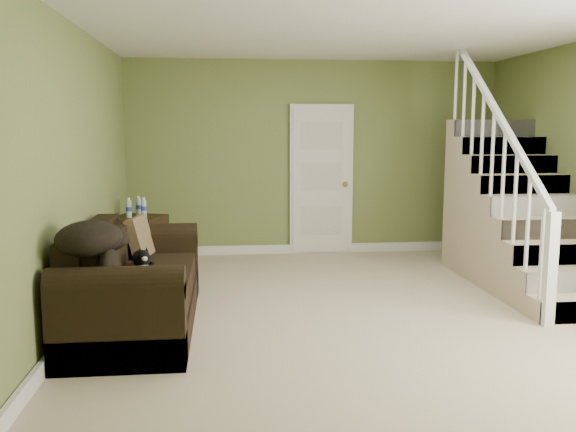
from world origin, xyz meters
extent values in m
cube|color=#C8AD90|center=(0.00, 0.00, 0.00)|extent=(5.00, 5.50, 0.01)
cube|color=white|center=(0.00, 0.00, 2.60)|extent=(5.00, 5.50, 0.01)
cube|color=olive|center=(0.00, 2.75, 1.30)|extent=(5.00, 0.04, 2.60)
cube|color=olive|center=(0.00, -2.75, 1.30)|extent=(5.00, 0.04, 2.60)
cube|color=olive|center=(-2.50, 0.00, 1.30)|extent=(0.04, 5.50, 2.60)
cube|color=white|center=(0.00, 2.72, 0.06)|extent=(5.00, 0.04, 0.12)
cube|color=white|center=(-2.47, 0.00, 0.06)|extent=(0.04, 5.50, 0.12)
cube|color=white|center=(0.10, 2.71, 1.01)|extent=(0.86, 0.05, 2.02)
cube|color=white|center=(0.10, 2.69, 1.00)|extent=(0.78, 0.04, 1.96)
sphere|color=olive|center=(0.42, 2.65, 0.95)|extent=(0.07, 0.07, 0.07)
cylinder|color=white|center=(1.55, -0.46, 0.65)|extent=(0.04, 0.04, 0.90)
cube|color=#C8AD90|center=(2.00, -0.19, 0.20)|extent=(1.00, 0.27, 0.40)
cylinder|color=white|center=(1.55, -0.19, 0.85)|extent=(0.04, 0.04, 0.90)
cube|color=#C8AD90|center=(2.00, 0.08, 0.30)|extent=(1.00, 0.27, 0.60)
cylinder|color=white|center=(1.55, 0.08, 1.05)|extent=(0.04, 0.04, 0.90)
cube|color=#C8AD90|center=(2.00, 0.35, 0.40)|extent=(1.00, 0.27, 0.80)
cylinder|color=white|center=(1.55, 0.35, 1.25)|extent=(0.04, 0.04, 0.90)
cube|color=#C8AD90|center=(2.00, 0.62, 0.50)|extent=(1.00, 0.27, 1.00)
cylinder|color=white|center=(1.55, 0.62, 1.45)|extent=(0.04, 0.04, 0.90)
cube|color=#C8AD90|center=(2.00, 0.89, 0.60)|extent=(1.00, 0.27, 1.20)
cylinder|color=white|center=(1.55, 0.89, 1.65)|extent=(0.04, 0.04, 0.90)
cube|color=#C8AD90|center=(2.00, 1.16, 0.70)|extent=(1.00, 0.27, 1.40)
cylinder|color=white|center=(1.55, 1.16, 1.85)|extent=(0.04, 0.04, 0.90)
cube|color=#C8AD90|center=(2.00, 1.43, 0.80)|extent=(1.00, 0.27, 1.60)
cylinder|color=white|center=(1.55, 1.43, 2.05)|extent=(0.04, 0.04, 0.90)
cube|color=#C8AD90|center=(2.00, 1.70, 0.90)|extent=(1.00, 0.27, 1.80)
cylinder|color=white|center=(1.55, 1.70, 2.25)|extent=(0.04, 0.04, 0.90)
cube|color=white|center=(1.55, -0.62, 0.50)|extent=(0.09, 0.09, 1.00)
cube|color=white|center=(1.55, 0.62, 1.90)|extent=(0.06, 2.46, 1.84)
cube|color=black|center=(-1.97, -0.24, 0.12)|extent=(0.95, 2.20, 0.25)
cube|color=black|center=(-1.87, -0.24, 0.36)|extent=(0.72, 1.66, 0.22)
cube|color=black|center=(-1.97, -1.21, 0.31)|extent=(0.95, 0.25, 0.62)
cube|color=black|center=(-1.97, 0.73, 0.31)|extent=(0.95, 0.25, 0.62)
cylinder|color=black|center=(-1.97, -1.21, 0.62)|extent=(0.95, 0.25, 0.25)
cylinder|color=black|center=(-1.97, 0.73, 0.62)|extent=(0.95, 0.25, 0.25)
cube|color=black|center=(-2.34, -0.24, 0.55)|extent=(0.20, 1.70, 0.63)
cube|color=black|center=(-2.19, -0.24, 0.63)|extent=(0.14, 1.64, 0.35)
cube|color=black|center=(-2.24, 1.83, 0.33)|extent=(0.70, 0.70, 0.66)
cylinder|color=silver|center=(-2.33, 1.76, 0.76)|extent=(0.06, 0.06, 0.20)
cylinder|color=#2A40A4|center=(-2.33, 1.76, 0.76)|extent=(0.07, 0.07, 0.05)
cylinder|color=white|center=(-2.33, 1.76, 0.88)|extent=(0.03, 0.03, 0.03)
cylinder|color=silver|center=(-2.16, 1.81, 0.76)|extent=(0.06, 0.06, 0.20)
cylinder|color=#2A40A4|center=(-2.16, 1.81, 0.76)|extent=(0.07, 0.07, 0.05)
cylinder|color=white|center=(-2.16, 1.81, 0.88)|extent=(0.03, 0.03, 0.03)
cylinder|color=silver|center=(-2.24, 1.94, 0.76)|extent=(0.06, 0.06, 0.20)
cylinder|color=#2A40A4|center=(-2.24, 1.94, 0.76)|extent=(0.07, 0.07, 0.05)
cylinder|color=white|center=(-2.24, 1.94, 0.88)|extent=(0.03, 0.03, 0.03)
ellipsoid|color=black|center=(-1.96, -0.01, 0.54)|extent=(0.23, 0.31, 0.15)
ellipsoid|color=white|center=(-1.96, -0.08, 0.52)|extent=(0.12, 0.14, 0.08)
sphere|color=black|center=(-1.96, -0.16, 0.60)|extent=(0.13, 0.13, 0.10)
ellipsoid|color=white|center=(-1.96, -0.20, 0.58)|extent=(0.06, 0.06, 0.05)
cone|color=black|center=(-1.99, -0.15, 0.65)|extent=(0.05, 0.05, 0.05)
cone|color=black|center=(-1.93, -0.15, 0.65)|extent=(0.05, 0.05, 0.05)
cylinder|color=black|center=(-1.88, 0.09, 0.49)|extent=(0.13, 0.20, 0.03)
ellipsoid|color=yellow|center=(-1.87, -0.63, 0.50)|extent=(0.09, 0.19, 0.05)
cube|color=#4B311E|center=(-2.03, 0.45, 0.66)|extent=(0.26, 0.42, 0.40)
ellipsoid|color=black|center=(-2.20, -0.94, 0.90)|extent=(0.57, 0.69, 0.25)
camera|label=1|loc=(-1.21, -5.44, 1.69)|focal=38.00mm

